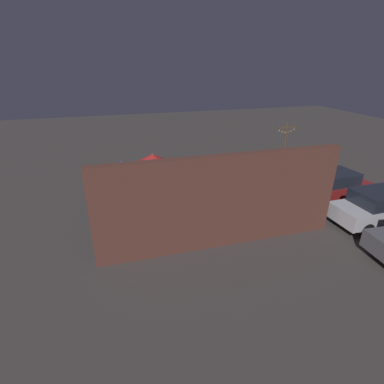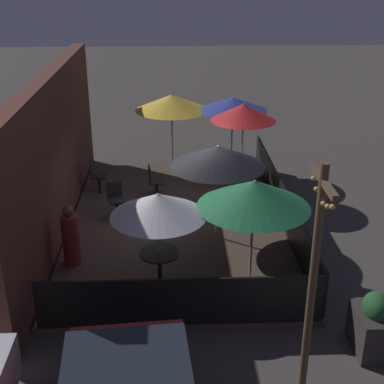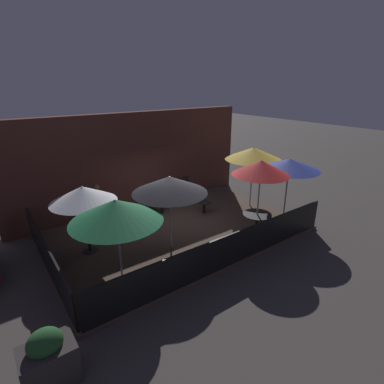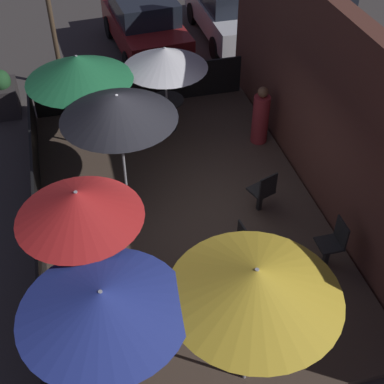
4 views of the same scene
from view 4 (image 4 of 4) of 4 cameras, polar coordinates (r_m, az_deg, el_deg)
ground_plane at (r=10.37m, az=-1.30°, el=-2.56°), size 60.00×60.00×0.00m
patio_deck at (r=10.32m, az=-1.30°, el=-2.31°), size 8.13×5.25×0.12m
building_wall at (r=10.08m, az=14.69°, el=8.14°), size 9.73×0.36×3.77m
fence_front at (r=9.87m, az=-16.08°, el=-2.55°), size 7.93×0.05×0.95m
fence_side_left at (r=13.20m, az=-5.49°, el=11.14°), size 0.05×5.05×0.95m
patio_umbrella_0 at (r=11.58m, az=-2.90°, el=14.12°), size 1.82×1.82×2.02m
patio_umbrella_1 at (r=7.23m, az=-12.07°, el=-1.35°), size 1.75×1.75×2.49m
patio_umbrella_2 at (r=6.29m, az=-9.57°, el=-11.49°), size 2.03×2.03×2.29m
patio_umbrella_3 at (r=11.17m, az=-12.07°, el=12.80°), size 2.19×2.19×2.17m
patio_umbrella_4 at (r=6.40m, az=6.79°, el=-9.57°), size 2.16×2.16×2.35m
patio_umbrella_5 at (r=9.56m, az=-7.91°, el=9.00°), size 2.12×2.12×2.25m
dining_table_0 at (r=12.16m, az=-2.71°, el=9.15°), size 0.78×0.78×0.77m
dining_table_1 at (r=8.43m, az=-10.48°, el=-9.78°), size 0.91×0.91×0.74m
patio_chair_0 at (r=10.03m, az=7.60°, el=0.13°), size 0.51×0.51×0.94m
patio_chair_1 at (r=9.29m, az=14.82°, el=-5.19°), size 0.40×0.40×0.95m
patio_chair_2 at (r=8.99m, az=4.76°, el=-5.85°), size 0.45×0.45×0.90m
patron_0 at (r=11.83m, az=7.32°, el=7.90°), size 0.50×0.50×1.36m
planter_box at (r=13.80m, az=-19.40°, el=9.83°), size 0.88×0.61×1.11m
light_post at (r=13.84m, az=-14.97°, el=18.38°), size 1.10×0.12×3.74m
parked_car_0 at (r=15.88m, az=-5.10°, el=17.56°), size 4.00×2.03×1.62m
parked_car_1 at (r=16.69m, az=4.02°, el=18.83°), size 4.06×1.83×1.62m
parked_car_2 at (r=17.38m, az=13.00°, el=18.88°), size 4.42×2.07×1.62m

